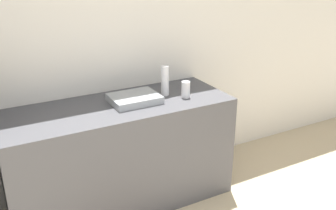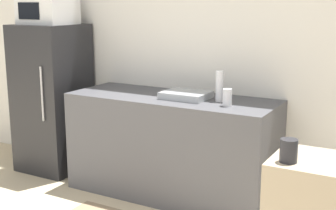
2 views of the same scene
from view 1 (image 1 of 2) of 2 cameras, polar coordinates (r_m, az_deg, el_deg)
wall_back at (r=3.28m, az=-13.58°, el=7.65°), size 8.00×0.06×2.60m
counter at (r=3.29m, az=-7.21°, el=-7.54°), size 1.90×0.71×0.93m
sink_basin at (r=3.13m, az=-5.13°, el=0.98°), size 0.40×0.32×0.06m
bottle_tall at (r=3.24m, az=-0.46°, el=3.73°), size 0.07×0.07×0.26m
bottle_short at (r=3.21m, az=2.71°, el=2.37°), size 0.07×0.07×0.14m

